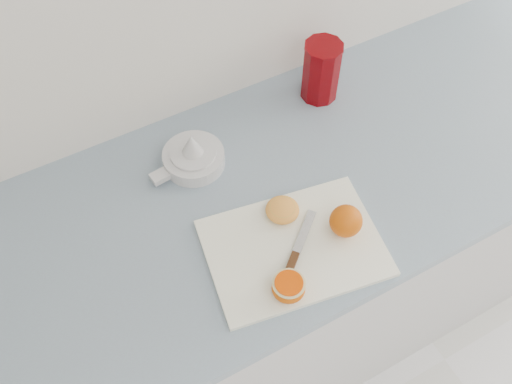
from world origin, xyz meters
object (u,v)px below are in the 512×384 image
half_orange (289,287)px  citrus_juicer (193,157)px  counter (296,263)px  cutting_board (294,248)px  red_tumbler (321,73)px

half_orange → citrus_juicer: (-0.02, 0.38, -0.01)m
counter → cutting_board: (-0.13, -0.16, 0.45)m
counter → red_tumbler: size_ratio=16.11×
counter → cutting_board: bearing=-129.5°
cutting_board → citrus_juicer: 0.31m
counter → half_orange: half_orange is taller
cutting_board → citrus_juicer: bearing=106.0°
half_orange → citrus_juicer: 0.38m
cutting_board → red_tumbler: red_tumbler is taller
cutting_board → citrus_juicer: (-0.09, 0.30, 0.02)m
cutting_board → red_tumbler: 0.46m
citrus_juicer → red_tumbler: bearing=8.0°
counter → half_orange: 0.57m
counter → citrus_juicer: size_ratio=13.91×
half_orange → citrus_juicer: citrus_juicer is taller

